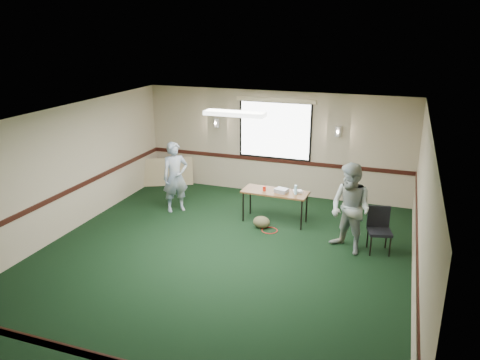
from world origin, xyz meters
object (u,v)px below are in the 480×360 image
(person_right, at_px, (350,209))
(folding_table, at_px, (275,194))
(conference_chair, at_px, (379,226))
(projector, at_px, (281,191))
(person_left, at_px, (175,177))

(person_right, bearing_deg, folding_table, -174.03)
(conference_chair, relative_size, person_right, 0.50)
(projector, height_order, person_right, person_right)
(conference_chair, relative_size, person_left, 0.53)
(projector, distance_m, conference_chair, 2.26)
(projector, xyz_separation_m, person_left, (-2.56, -0.09, 0.06))
(projector, distance_m, person_left, 2.56)
(folding_table, height_order, person_left, person_left)
(folding_table, distance_m, projector, 0.18)
(projector, height_order, person_left, person_left)
(folding_table, relative_size, person_right, 0.83)
(conference_chair, bearing_deg, person_left, 158.98)
(folding_table, relative_size, person_left, 0.88)
(projector, relative_size, conference_chair, 0.30)
(conference_chair, height_order, person_right, person_right)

